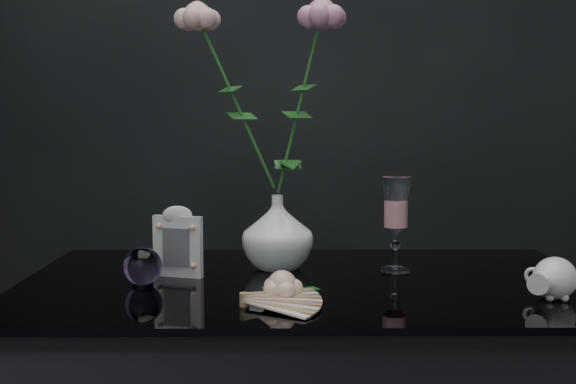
{
  "coord_description": "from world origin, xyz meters",
  "views": [
    {
      "loc": [
        -0.05,
        -1.16,
        1.05
      ],
      "look_at": [
        -0.04,
        0.07,
        0.92
      ],
      "focal_mm": 42.0,
      "sensor_mm": 36.0,
      "label": 1
    }
  ],
  "objects_px": {
    "wine_glass": "(396,224)",
    "loose_rose": "(282,285)",
    "pearl_jar": "(555,276)",
    "paperweight": "(143,266)",
    "vase": "(278,232)",
    "picture_frame": "(178,241)"
  },
  "relations": [
    {
      "from": "wine_glass",
      "to": "paperweight",
      "type": "bearing_deg",
      "value": -167.19
    },
    {
      "from": "vase",
      "to": "wine_glass",
      "type": "distance_m",
      "value": 0.23
    },
    {
      "from": "paperweight",
      "to": "wine_glass",
      "type": "bearing_deg",
      "value": 12.81
    },
    {
      "from": "loose_rose",
      "to": "vase",
      "type": "bearing_deg",
      "value": 92.3
    },
    {
      "from": "loose_rose",
      "to": "pearl_jar",
      "type": "distance_m",
      "value": 0.45
    },
    {
      "from": "wine_glass",
      "to": "loose_rose",
      "type": "relative_size",
      "value": 1.27
    },
    {
      "from": "picture_frame",
      "to": "paperweight",
      "type": "relative_size",
      "value": 1.95
    },
    {
      "from": "vase",
      "to": "picture_frame",
      "type": "xyz_separation_m",
      "value": [
        -0.19,
        -0.06,
        -0.01
      ]
    },
    {
      "from": "vase",
      "to": "loose_rose",
      "type": "bearing_deg",
      "value": -87.77
    },
    {
      "from": "picture_frame",
      "to": "loose_rose",
      "type": "height_order",
      "value": "picture_frame"
    },
    {
      "from": "loose_rose",
      "to": "pearl_jar",
      "type": "xyz_separation_m",
      "value": [
        0.45,
        0.01,
        0.01
      ]
    },
    {
      "from": "vase",
      "to": "paperweight",
      "type": "xyz_separation_m",
      "value": [
        -0.24,
        -0.13,
        -0.04
      ]
    },
    {
      "from": "paperweight",
      "to": "pearl_jar",
      "type": "xyz_separation_m",
      "value": [
        0.7,
        -0.09,
        0.0
      ]
    },
    {
      "from": "vase",
      "to": "picture_frame",
      "type": "bearing_deg",
      "value": -161.01
    },
    {
      "from": "pearl_jar",
      "to": "wine_glass",
      "type": "bearing_deg",
      "value": 173.6
    },
    {
      "from": "paperweight",
      "to": "pearl_jar",
      "type": "distance_m",
      "value": 0.7
    },
    {
      "from": "vase",
      "to": "wine_glass",
      "type": "height_order",
      "value": "wine_glass"
    },
    {
      "from": "wine_glass",
      "to": "picture_frame",
      "type": "relative_size",
      "value": 1.37
    },
    {
      "from": "loose_rose",
      "to": "pearl_jar",
      "type": "bearing_deg",
      "value": 1.64
    },
    {
      "from": "wine_glass",
      "to": "picture_frame",
      "type": "xyz_separation_m",
      "value": [
        -0.41,
        -0.04,
        -0.03
      ]
    },
    {
      "from": "paperweight",
      "to": "pearl_jar",
      "type": "bearing_deg",
      "value": -7.47
    },
    {
      "from": "picture_frame",
      "to": "pearl_jar",
      "type": "xyz_separation_m",
      "value": [
        0.64,
        -0.16,
        -0.03
      ]
    }
  ]
}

